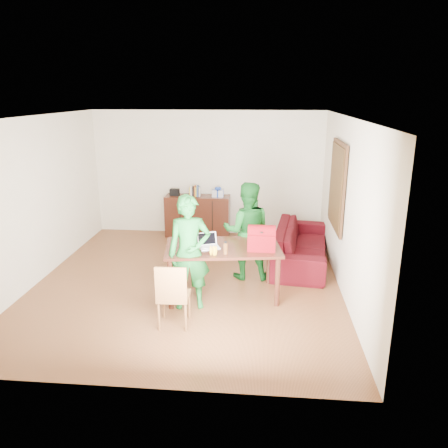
# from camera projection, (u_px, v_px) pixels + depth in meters

# --- Properties ---
(room) EXTENTS (5.20, 5.70, 2.90)m
(room) POSITION_uv_depth(u_px,v_px,m) (188.00, 205.00, 7.06)
(room) COLOR #4A2712
(room) RESTS_ON ground
(table) EXTENTS (1.85, 1.21, 0.81)m
(table) POSITION_uv_depth(u_px,v_px,m) (223.00, 253.00, 6.66)
(table) COLOR black
(table) RESTS_ON ground
(chair) EXTENTS (0.43, 0.41, 0.92)m
(chair) POSITION_uv_depth(u_px,v_px,m) (174.00, 307.00, 5.90)
(chair) COLOR brown
(chair) RESTS_ON ground
(person_near) EXTENTS (0.69, 0.52, 1.69)m
(person_near) POSITION_uv_depth(u_px,v_px,m) (189.00, 253.00, 6.27)
(person_near) COLOR #166523
(person_near) RESTS_ON ground
(person_far) EXTENTS (0.83, 0.66, 1.66)m
(person_far) POSITION_uv_depth(u_px,v_px,m) (247.00, 231.00, 7.31)
(person_far) COLOR #125119
(person_far) RESTS_ON ground
(laptop) EXTENTS (0.35, 0.30, 0.21)m
(laptop) POSITION_uv_depth(u_px,v_px,m) (209.00, 245.00, 6.55)
(laptop) COLOR white
(laptop) RESTS_ON table
(bananas) EXTENTS (0.15, 0.10, 0.06)m
(bananas) POSITION_uv_depth(u_px,v_px,m) (213.00, 254.00, 6.26)
(bananas) COLOR gold
(bananas) RESTS_ON table
(bottle) EXTENTS (0.08, 0.08, 0.19)m
(bottle) POSITION_uv_depth(u_px,v_px,m) (226.00, 248.00, 6.30)
(bottle) COLOR #5B3315
(bottle) RESTS_ON table
(red_bag) EXTENTS (0.41, 0.24, 0.30)m
(red_bag) POSITION_uv_depth(u_px,v_px,m) (262.00, 240.00, 6.44)
(red_bag) COLOR maroon
(red_bag) RESTS_ON table
(sofa) EXTENTS (1.19, 2.42, 0.68)m
(sofa) POSITION_uv_depth(u_px,v_px,m) (301.00, 244.00, 8.12)
(sofa) COLOR #3A0710
(sofa) RESTS_ON ground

